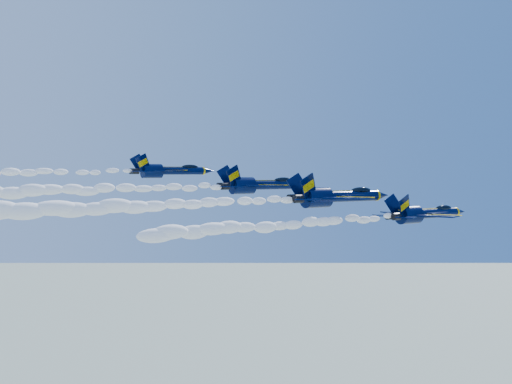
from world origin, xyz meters
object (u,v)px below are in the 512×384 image
jet_third (261,185)px  jet_fourth (169,170)px  jet_lead (424,213)px  jet_second (336,196)px

jet_third → jet_fourth: size_ratio=1.19×
jet_lead → jet_fourth: (-32.42, 27.81, 7.00)m
jet_second → jet_lead: bearing=-18.3°
jet_second → jet_third: size_ratio=1.08×
jet_lead → jet_fourth: jet_fourth is taller
jet_third → jet_lead: bearing=-44.2°
jet_lead → jet_third: jet_third is taller
jet_lead → jet_fourth: bearing=139.4°
jet_third → jet_fourth: jet_fourth is taller
jet_second → jet_third: (-4.77, 14.06, 1.61)m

